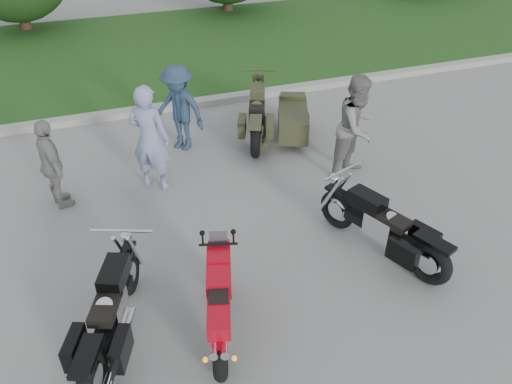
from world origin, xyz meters
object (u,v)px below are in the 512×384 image
object	(u,v)px
sportbike_red	(220,303)
person_grey	(357,127)
cruiser_sidecar	(278,119)
cruiser_left	(110,318)
cruiser_right	(387,231)
person_stripe	(150,139)
person_denim	(179,109)
person_back	(52,165)

from	to	relation	value
sportbike_red	person_grey	bearing A→B (deg)	55.86
sportbike_red	cruiser_sidecar	distance (m)	5.24
cruiser_left	cruiser_sidecar	distance (m)	5.77
sportbike_red	person_grey	xyz separation A→B (m)	(3.39, 2.80, 0.45)
sportbike_red	cruiser_left	world-z (taller)	cruiser_left
cruiser_right	person_grey	size ratio (longest dim) A/B	1.16
sportbike_red	cruiser_right	distance (m)	2.77
sportbike_red	cruiser_right	xyz separation A→B (m)	(2.70, 0.59, -0.05)
sportbike_red	person_stripe	world-z (taller)	person_stripe
cruiser_sidecar	person_grey	distance (m)	2.00
cruiser_left	cruiser_sidecar	xyz separation A→B (m)	(3.86, 4.29, -0.01)
cruiser_sidecar	person_denim	distance (m)	2.05
sportbike_red	person_grey	world-z (taller)	person_grey
sportbike_red	person_back	size ratio (longest dim) A/B	1.13
person_stripe	person_back	world-z (taller)	person_stripe
cruiser_left	person_back	distance (m)	3.36
cruiser_sidecar	person_stripe	size ratio (longest dim) A/B	1.21
cruiser_left	cruiser_sidecar	bearing A→B (deg)	69.59
sportbike_red	cruiser_left	size ratio (longest dim) A/B	0.81
sportbike_red	person_stripe	xyz separation A→B (m)	(-0.18, 3.60, 0.46)
person_denim	person_grey	bearing A→B (deg)	11.73
sportbike_red	person_stripe	distance (m)	3.63
cruiser_left	person_stripe	distance (m)	3.55
cruiser_sidecar	person_back	xyz separation A→B (m)	(-4.39, -0.99, 0.35)
cruiser_sidecar	person_denim	world-z (taller)	person_denim
cruiser_left	person_denim	bearing A→B (deg)	89.29
cruiser_left	person_stripe	size ratio (longest dim) A/B	1.14
person_grey	person_back	distance (m)	5.25
person_denim	cruiser_sidecar	bearing A→B (deg)	39.77
cruiser_right	person_back	world-z (taller)	person_back
person_back	cruiser_left	bearing A→B (deg)	172.31
cruiser_left	person_stripe	bearing A→B (deg)	93.32
person_denim	person_back	xyz separation A→B (m)	(-2.40, -1.27, -0.07)
sportbike_red	person_denim	bearing A→B (deg)	99.25
person_grey	person_stripe	bearing A→B (deg)	138.10
cruiser_left	sportbike_red	bearing A→B (deg)	9.88
cruiser_sidecar	cruiser_left	bearing A→B (deg)	-110.30
sportbike_red	person_back	world-z (taller)	person_back
cruiser_right	person_grey	xyz separation A→B (m)	(0.69, 2.22, 0.50)
cruiser_left	person_back	world-z (taller)	person_back
sportbike_red	person_denim	xyz separation A→B (m)	(0.60, 4.84, 0.36)
cruiser_sidecar	person_back	world-z (taller)	person_back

